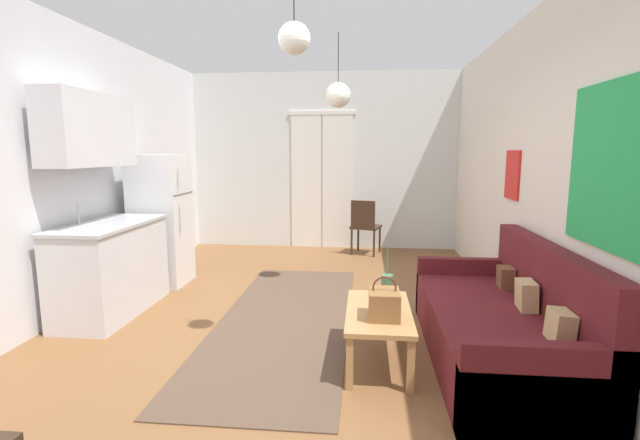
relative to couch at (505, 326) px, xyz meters
name	(u,v)px	position (x,y,z in m)	size (l,w,h in m)	color
ground_plane	(283,344)	(-1.78, 0.22, -0.33)	(4.96, 8.25, 0.10)	brown
wall_back	(323,162)	(-1.79, 4.09, 1.15)	(4.56, 0.13, 2.88)	silver
wall_right	(566,174)	(0.44, 0.22, 1.16)	(0.12, 7.85, 2.88)	silver
wall_left	(27,171)	(-4.01, 0.22, 1.16)	(0.12, 7.85, 2.88)	silver
area_rug	(285,319)	(-1.84, 0.68, -0.27)	(1.23, 3.48, 0.01)	brown
couch	(505,326)	(0.00, 0.00, 0.00)	(0.93, 2.09, 0.91)	#5B191E
coffee_table	(379,317)	(-0.98, -0.11, 0.08)	(0.49, 0.96, 0.41)	#B27F4C
bamboo_vase	(387,286)	(-0.90, 0.17, 0.24)	(0.10, 0.10, 0.42)	#47704C
handbag	(384,304)	(-0.94, -0.26, 0.24)	(0.22, 0.27, 0.31)	brown
refrigerator	(161,220)	(-3.54, 1.74, 0.51)	(0.61, 0.59, 1.57)	white
kitchen_counter	(105,232)	(-3.63, 0.70, 0.55)	(0.61, 1.32, 2.15)	silver
accent_chair	(365,224)	(-1.08, 3.52, 0.21)	(0.52, 0.50, 0.86)	#382619
pendant_lamp_near	(294,38)	(-1.61, -0.12, 2.13)	(0.23, 0.23, 0.59)	black
pendant_lamp_far	(338,95)	(-1.40, 1.66, 1.94)	(0.28, 0.28, 0.80)	black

